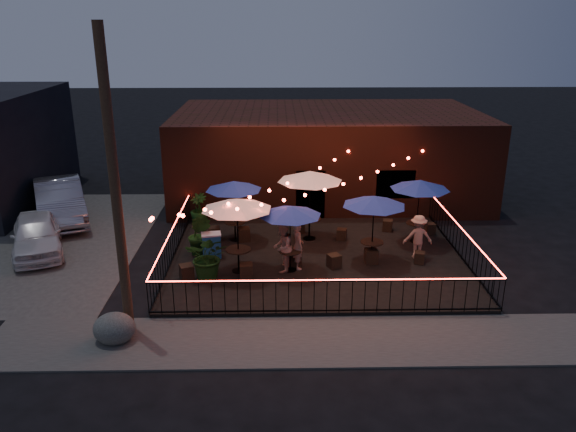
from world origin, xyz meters
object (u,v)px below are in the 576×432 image
Objects in this scene: cafe_table_3 at (310,177)px; cafe_table_4 at (374,202)px; cooler at (212,245)px; boulder at (114,329)px; utility_pole at (115,190)px; cafe_table_0 at (237,205)px; cafe_table_5 at (420,185)px; cafe_table_1 at (234,186)px; cafe_table_2 at (290,212)px.

cafe_table_4 is at bearing -46.93° from cafe_table_3.
cooler reaches higher than boulder.
cafe_table_4 is 9.04m from boulder.
utility_pole is 3.66m from boulder.
cafe_table_0 is at bearing -58.56° from cooler.
cafe_table_5 is 7.77m from cooler.
cafe_table_4 is at bearing -14.28° from cooler.
utility_pole reaches higher than cafe_table_1.
cafe_table_3 is 3.04× the size of cooler.
cafe_table_2 is at bearing 0.85° from cafe_table_0.
cafe_table_2 is 3.35m from cooler.
cooler is at bearing 69.46° from utility_pole.
cafe_table_1 is at bearing 68.69° from utility_pole.
cafe_table_3 is 2.95m from cafe_table_4.
cooler is (-3.50, -1.66, -1.97)m from cafe_table_3.
cafe_table_1 is 0.96× the size of cafe_table_3.
cafe_table_2 is 2.88m from cafe_table_4.
cafe_table_5 is 11.62m from boulder.
cooler is (-0.70, -1.62, -1.65)m from cafe_table_1.
utility_pole is 4.68m from cafe_table_0.
cafe_table_1 is 6.77m from cafe_table_5.
utility_pole reaches higher than cafe_table_4.
cafe_table_2 is at bearing -152.68° from cafe_table_5.
utility_pole is 8.51m from cafe_table_4.
cafe_table_4 is (2.01, -2.15, -0.27)m from cafe_table_3.
cafe_table_2 is at bearing -166.73° from cafe_table_4.
utility_pole is 2.86× the size of cafe_table_5.
cafe_table_4 is 2.49× the size of boulder.
cafe_table_3 reaches higher than cafe_table_1.
cafe_table_5 reaches higher than cafe_table_1.
cafe_table_0 is (2.74, 3.46, -1.56)m from utility_pole.
cafe_table_5 is 3.17× the size of cooler.
cafe_table_5 is (6.46, 2.49, -0.11)m from cafe_table_0.
utility_pole reaches higher than cafe_table_2.
cooler is at bearing 156.95° from cafe_table_2.
cafe_table_3 is at bearing 48.73° from cafe_table_0.
cafe_table_5 is at bearing -5.02° from cafe_table_3.
cafe_table_4 is (4.80, -2.11, 0.06)m from cafe_table_1.
cafe_table_5 is (4.76, 2.46, 0.12)m from cafe_table_2.
cafe_table_1 is 2.81m from cafe_table_3.
cafe_table_0 is at bearing -179.15° from cafe_table_2.
utility_pole is 8.31m from cafe_table_3.
cafe_table_0 is 1.03× the size of cafe_table_5.
cafe_table_4 is at bearing 13.27° from cafe_table_2.
cafe_table_0 is 2.90× the size of boulder.
cafe_table_3 reaches higher than boulder.
cafe_table_2 is (2.00, -2.77, -0.04)m from cafe_table_1.
cafe_table_0 is 1.16× the size of cafe_table_4.
boulder is (-1.98, -5.18, -0.21)m from cooler.
utility_pole is 9.07× the size of cooler.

